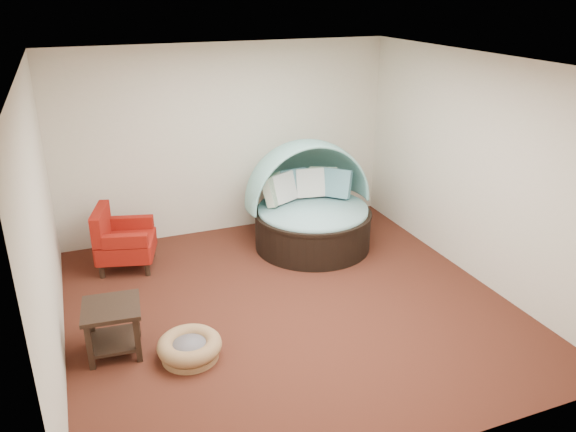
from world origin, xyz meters
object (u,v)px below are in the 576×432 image
object	(u,v)px
canopy_daybed	(310,198)
side_table	(113,322)
pet_basket	(190,347)
red_armchair	(121,240)

from	to	relation	value
canopy_daybed	side_table	xyz separation A→B (m)	(-2.92, -1.70, -0.36)
pet_basket	red_armchair	distance (m)	2.36
red_armchair	side_table	xyz separation A→B (m)	(-0.30, -1.93, -0.04)
pet_basket	red_armchair	world-z (taller)	red_armchair
pet_basket	red_armchair	bearing A→B (deg)	99.72
canopy_daybed	pet_basket	bearing A→B (deg)	-137.02
canopy_daybed	pet_basket	xyz separation A→B (m)	(-2.23, -2.08, -0.59)
canopy_daybed	side_table	world-z (taller)	canopy_daybed
side_table	pet_basket	bearing A→B (deg)	-28.64
pet_basket	side_table	xyz separation A→B (m)	(-0.69, 0.38, 0.23)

